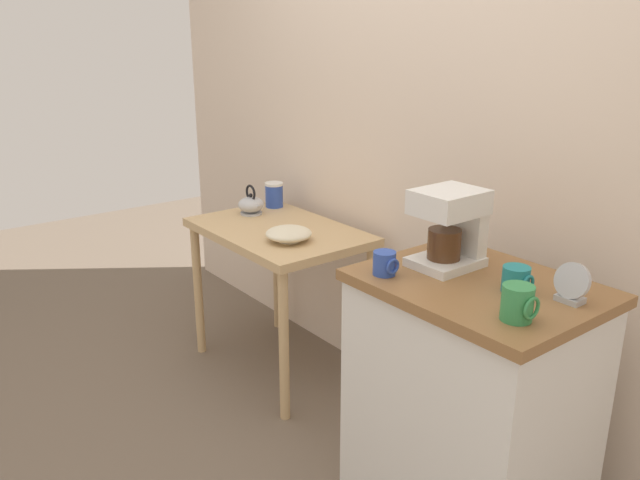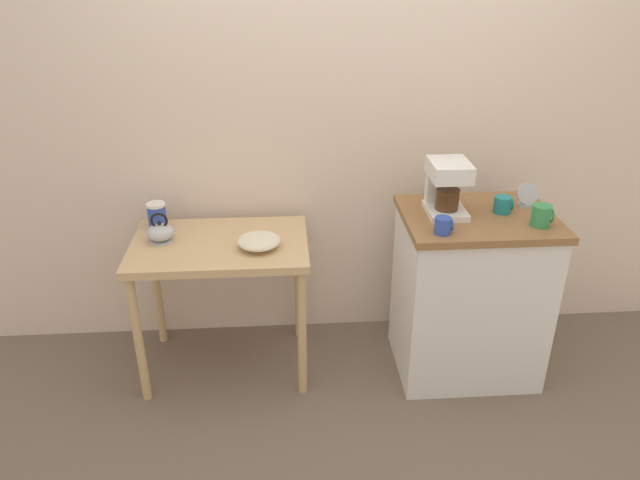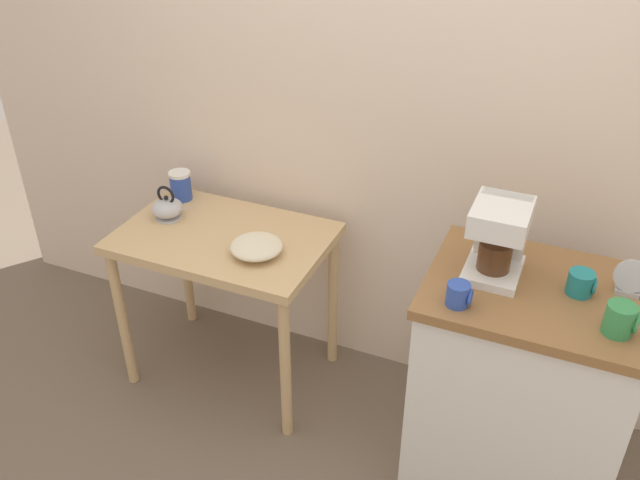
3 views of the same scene
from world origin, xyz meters
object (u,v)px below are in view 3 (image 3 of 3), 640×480
at_px(canister_enamel, 181,185).
at_px(mug_dark_teal, 581,283).
at_px(teakettle, 168,208).
at_px(mug_tall_green, 620,319).
at_px(mug_blue, 459,295).
at_px(table_clock, 630,280).
at_px(bowl_stoneware, 256,247).
at_px(coffee_maker, 499,235).

relative_size(canister_enamel, mug_dark_teal, 1.46).
height_order(teakettle, mug_tall_green, mug_tall_green).
xyz_separation_m(mug_blue, table_clock, (0.49, 0.27, 0.01)).
bearing_deg(canister_enamel, table_clock, -6.22).
distance_m(mug_tall_green, mug_blue, 0.47).
bearing_deg(mug_blue, teakettle, 166.87).
xyz_separation_m(mug_tall_green, mug_dark_teal, (-0.12, 0.16, -0.01)).
xyz_separation_m(bowl_stoneware, coffee_maker, (0.89, 0.03, 0.25)).
bearing_deg(teakettle, canister_enamel, 105.06).
height_order(canister_enamel, mug_tall_green, mug_tall_green).
bearing_deg(coffee_maker, mug_tall_green, -24.60).
bearing_deg(mug_tall_green, mug_blue, -173.81).
bearing_deg(mug_blue, table_clock, 29.46).
bearing_deg(teakettle, mug_dark_teal, -3.14).
relative_size(bowl_stoneware, canister_enamel, 1.57).
distance_m(teakettle, mug_dark_teal, 1.65).
relative_size(mug_dark_teal, mug_blue, 1.11).
bearing_deg(mug_dark_teal, mug_tall_green, -53.25).
height_order(canister_enamel, mug_dark_teal, mug_dark_teal).
relative_size(teakettle, coffee_maker, 0.61).
bearing_deg(canister_enamel, mug_dark_teal, -8.77).
height_order(mug_blue, table_clock, table_clock).
xyz_separation_m(coffee_maker, mug_tall_green, (0.40, -0.18, -0.09)).
bearing_deg(teakettle, bowl_stoneware, -12.09).
bearing_deg(table_clock, teakettle, 179.07).
relative_size(canister_enamel, coffee_maker, 0.50).
bearing_deg(canister_enamel, coffee_maker, -9.67).
distance_m(mug_tall_green, mug_dark_teal, 0.20).
relative_size(teakettle, mug_tall_green, 1.60).
height_order(bowl_stoneware, coffee_maker, coffee_maker).
bearing_deg(teakettle, mug_tall_green, -8.15).
relative_size(bowl_stoneware, mug_dark_teal, 2.29).
bearing_deg(bowl_stoneware, mug_dark_teal, 0.57).
height_order(bowl_stoneware, mug_tall_green, mug_tall_green).
xyz_separation_m(bowl_stoneware, mug_blue, (0.82, -0.20, 0.15)).
height_order(coffee_maker, mug_tall_green, coffee_maker).
relative_size(coffee_maker, mug_blue, 3.23).
xyz_separation_m(coffee_maker, table_clock, (0.42, 0.04, -0.09)).
distance_m(canister_enamel, mug_dark_teal, 1.71).
distance_m(bowl_stoneware, table_clock, 1.32).
height_order(mug_tall_green, table_clock, table_clock).
height_order(coffee_maker, table_clock, coffee_maker).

